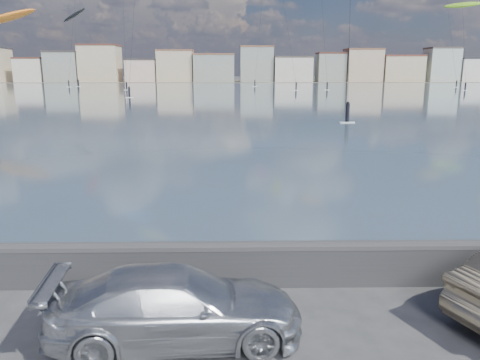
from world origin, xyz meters
The scene contains 9 objects.
ground centered at (0.00, 0.00, 0.00)m, with size 700.00×700.00×0.00m, color #333335.
bay_water centered at (0.00, 91.50, 0.01)m, with size 500.00×177.00×0.00m, color #3C5465.
far_shore_strip centered at (0.00, 200.00, 0.01)m, with size 500.00×60.00×0.00m, color #4C473D.
seawall centered at (0.00, 2.70, 0.58)m, with size 400.00×0.36×1.08m.
far_buildings centered at (1.31, 186.00, 6.03)m, with size 240.79×13.26×14.60m.
car_silver centered at (-0.24, 0.51, 0.67)m, with size 1.88×4.62×1.34m, color silver.
kitesurfer_8 centered at (-39.27, 80.68, 13.71)m, with size 10.65×16.68×16.23m.
kitesurfer_10 centered at (59.96, 117.80, 20.70)m, with size 8.83×17.00×22.03m.
kitesurfer_12 centered at (-47.51, 145.43, 20.87)m, with size 7.60×12.24×23.64m.
Camera 1 is at (0.79, -7.27, 4.87)m, focal length 35.00 mm.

